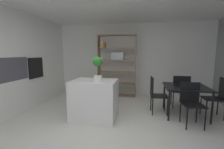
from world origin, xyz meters
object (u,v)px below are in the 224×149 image
(potted_plant_on_island, at_px, (97,67))
(open_bookshelf, at_px, (116,62))
(built_in_oven, at_px, (36,68))
(dining_chair_near, at_px, (191,100))
(dining_table, at_px, (186,89))
(kitchen_island, at_px, (94,99))
(dining_chair_far, at_px, (181,89))
(dining_chair_window_side, at_px, (218,95))
(dining_chair_island_side, at_px, (155,92))

(potted_plant_on_island, relative_size, open_bookshelf, 0.26)
(built_in_oven, relative_size, potted_plant_on_island, 1.05)
(dining_chair_near, bearing_deg, potted_plant_on_island, 178.18)
(built_in_oven, bearing_deg, dining_chair_near, -6.33)
(built_in_oven, height_order, dining_table, built_in_oven)
(built_in_oven, relative_size, kitchen_island, 0.56)
(open_bookshelf, bearing_deg, dining_table, -36.30)
(open_bookshelf, distance_m, dining_chair_far, 2.32)
(built_in_oven, xyz_separation_m, potted_plant_on_island, (2.08, -0.64, 0.12))
(dining_table, height_order, dining_chair_window_side, dining_chair_window_side)
(dining_table, bearing_deg, potted_plant_on_island, -161.26)
(open_bookshelf, bearing_deg, kitchen_island, -94.88)
(dining_table, relative_size, dining_chair_far, 1.08)
(built_in_oven, height_order, dining_chair_far, built_in_oven)
(dining_chair_window_side, distance_m, dining_chair_near, 0.91)
(dining_chair_near, height_order, dining_chair_island_side, dining_chair_island_side)
(open_bookshelf, distance_m, dining_chair_window_side, 3.18)
(dining_table, bearing_deg, dining_chair_near, -91.27)
(dining_chair_window_side, distance_m, dining_chair_island_side, 1.46)
(built_in_oven, xyz_separation_m, dining_chair_near, (4.13, -0.46, -0.58))
(dining_chair_far, bearing_deg, kitchen_island, 28.63)
(kitchen_island, relative_size, potted_plant_on_island, 1.86)
(dining_table, bearing_deg, dining_chair_window_side, 0.21)
(dining_chair_near, bearing_deg, dining_chair_window_side, 28.03)
(kitchen_island, relative_size, open_bookshelf, 0.48)
(open_bookshelf, distance_m, dining_table, 2.56)
(open_bookshelf, bearing_deg, dining_chair_far, -25.55)
(built_in_oven, height_order, open_bookshelf, open_bookshelf)
(kitchen_island, bearing_deg, dining_chair_window_side, 11.51)
(dining_chair_near, bearing_deg, open_bookshelf, 128.14)
(potted_plant_on_island, relative_size, dining_table, 0.56)
(dining_chair_window_side, bearing_deg, potted_plant_on_island, -77.32)
(open_bookshelf, relative_size, dining_chair_window_side, 2.24)
(potted_plant_on_island, distance_m, dining_table, 2.26)
(potted_plant_on_island, xyz_separation_m, dining_table, (2.07, 0.70, -0.59))
(kitchen_island, bearing_deg, open_bookshelf, 85.12)
(kitchen_island, height_order, dining_chair_window_side, dining_chair_window_side)
(dining_chair_near, distance_m, dining_chair_island_side, 0.88)
(dining_chair_window_side, distance_m, dining_chair_far, 0.90)
(built_in_oven, distance_m, potted_plant_on_island, 2.18)
(open_bookshelf, xyz_separation_m, dining_table, (2.01, -1.48, -0.56))
(dining_chair_island_side, bearing_deg, open_bookshelf, 36.71)
(kitchen_island, relative_size, dining_chair_near, 1.14)
(dining_chair_far, relative_size, dining_chair_island_side, 0.98)
(potted_plant_on_island, height_order, dining_chair_far, potted_plant_on_island)
(open_bookshelf, xyz_separation_m, dining_chair_near, (2.00, -1.99, -0.67))
(potted_plant_on_island, height_order, dining_chair_island_side, potted_plant_on_island)
(built_in_oven, distance_m, dining_table, 4.17)
(potted_plant_on_island, bearing_deg, dining_chair_window_side, 14.10)
(potted_plant_on_island, distance_m, dining_chair_near, 2.18)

